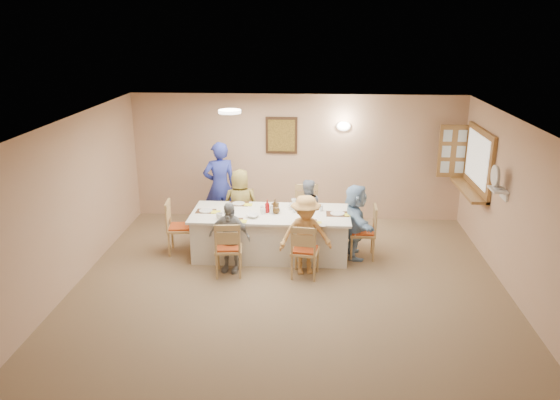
# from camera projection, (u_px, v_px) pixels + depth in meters

# --- Properties ---
(ground) EXTENTS (7.00, 7.00, 0.00)m
(ground) POSITION_uv_depth(u_px,v_px,m) (288.00, 299.00, 7.87)
(ground) COLOR #8E7254
(room_walls) EXTENTS (7.00, 7.00, 7.00)m
(room_walls) POSITION_uv_depth(u_px,v_px,m) (288.00, 200.00, 7.40)
(room_walls) COLOR tan
(room_walls) RESTS_ON ground
(wall_picture) EXTENTS (0.62, 0.05, 0.72)m
(wall_picture) POSITION_uv_depth(u_px,v_px,m) (281.00, 135.00, 10.64)
(wall_picture) COLOR #3C2515
(wall_picture) RESTS_ON room_walls
(wall_sconce) EXTENTS (0.26, 0.09, 0.18)m
(wall_sconce) POSITION_uv_depth(u_px,v_px,m) (344.00, 126.00, 10.49)
(wall_sconce) COLOR white
(wall_sconce) RESTS_ON room_walls
(ceiling_light) EXTENTS (0.36, 0.36, 0.05)m
(ceiling_light) POSITION_uv_depth(u_px,v_px,m) (230.00, 111.00, 8.58)
(ceiling_light) COLOR white
(ceiling_light) RESTS_ON room_walls
(serving_hatch) EXTENTS (0.06, 1.50, 1.15)m
(serving_hatch) POSITION_uv_depth(u_px,v_px,m) (479.00, 161.00, 9.49)
(serving_hatch) COLOR olive
(serving_hatch) RESTS_ON room_walls
(hatch_sill) EXTENTS (0.30, 1.50, 0.05)m
(hatch_sill) POSITION_uv_depth(u_px,v_px,m) (469.00, 190.00, 9.66)
(hatch_sill) COLOR olive
(hatch_sill) RESTS_ON room_walls
(shutter_door) EXTENTS (0.55, 0.04, 1.00)m
(shutter_door) POSITION_uv_depth(u_px,v_px,m) (453.00, 151.00, 10.23)
(shutter_door) COLOR olive
(shutter_door) RESTS_ON room_walls
(fan_shelf) EXTENTS (0.22, 0.36, 0.03)m
(fan_shelf) POSITION_uv_depth(u_px,v_px,m) (498.00, 190.00, 8.25)
(fan_shelf) COLOR white
(fan_shelf) RESTS_ON room_walls
(desk_fan) EXTENTS (0.30, 0.30, 0.28)m
(desk_fan) POSITION_uv_depth(u_px,v_px,m) (497.00, 180.00, 8.20)
(desk_fan) COLOR #A5A5A8
(desk_fan) RESTS_ON fan_shelf
(dining_table) EXTENTS (2.66, 1.12, 0.76)m
(dining_table) POSITION_uv_depth(u_px,v_px,m) (271.00, 234.00, 9.28)
(dining_table) COLOR silver
(dining_table) RESTS_ON ground
(chair_back_left) EXTENTS (0.47, 0.47, 0.89)m
(chair_back_left) POSITION_uv_depth(u_px,v_px,m) (242.00, 214.00, 10.06)
(chair_back_left) COLOR tan
(chair_back_left) RESTS_ON ground
(chair_back_right) EXTENTS (0.50, 0.50, 0.98)m
(chair_back_right) POSITION_uv_depth(u_px,v_px,m) (307.00, 213.00, 9.97)
(chair_back_right) COLOR tan
(chair_back_right) RESTS_ON ground
(chair_front_left) EXTENTS (0.48, 0.48, 0.91)m
(chair_front_left) POSITION_uv_depth(u_px,v_px,m) (229.00, 247.00, 8.54)
(chair_front_left) COLOR tan
(chair_front_left) RESTS_ON ground
(chair_front_right) EXTENTS (0.49, 0.49, 0.89)m
(chair_front_right) POSITION_uv_depth(u_px,v_px,m) (305.00, 250.00, 8.47)
(chair_front_right) COLOR tan
(chair_front_right) RESTS_ON ground
(chair_left_end) EXTENTS (0.49, 0.49, 0.94)m
(chair_left_end) POSITION_uv_depth(u_px,v_px,m) (181.00, 227.00, 9.35)
(chair_left_end) COLOR tan
(chair_left_end) RESTS_ON ground
(chair_right_end) EXTENTS (0.45, 0.45, 0.92)m
(chair_right_end) POSITION_uv_depth(u_px,v_px,m) (362.00, 231.00, 9.17)
(chair_right_end) COLOR tan
(chair_right_end) RESTS_ON ground
(diner_back_left) EXTENTS (0.73, 0.56, 1.32)m
(diner_back_left) POSITION_uv_depth(u_px,v_px,m) (241.00, 205.00, 9.88)
(diner_back_left) COLOR olive
(diner_back_left) RESTS_ON ground
(diner_back_right) EXTENTS (0.68, 0.59, 1.15)m
(diner_back_right) POSITION_uv_depth(u_px,v_px,m) (307.00, 210.00, 9.83)
(diner_back_right) COLOR #838CA2
(diner_back_right) RESTS_ON ground
(diner_front_left) EXTENTS (0.78, 0.53, 1.16)m
(diner_front_left) POSITION_uv_depth(u_px,v_px,m) (229.00, 237.00, 8.61)
(diner_front_left) COLOR gray
(diner_front_left) RESTS_ON ground
(diner_front_right) EXTENTS (1.00, 0.78, 1.29)m
(diner_front_right) POSITION_uv_depth(u_px,v_px,m) (305.00, 235.00, 8.52)
(diner_front_right) COLOR #DD9F53
(diner_front_right) RESTS_ON ground
(diner_right_end) EXTENTS (1.29, 0.72, 1.28)m
(diner_right_end) POSITION_uv_depth(u_px,v_px,m) (355.00, 221.00, 9.12)
(diner_right_end) COLOR #96BBE2
(diner_right_end) RESTS_ON ground
(caregiver) EXTENTS (0.89, 0.81, 1.71)m
(caregiver) POSITION_uv_depth(u_px,v_px,m) (220.00, 186.00, 10.29)
(caregiver) COLOR #2A369E
(caregiver) RESTS_ON ground
(placemat_fl) EXTENTS (0.35, 0.26, 0.01)m
(placemat_fl) POSITION_uv_depth(u_px,v_px,m) (232.00, 220.00, 8.80)
(placemat_fl) COLOR #472B19
(placemat_fl) RESTS_ON dining_table
(plate_fl) EXTENTS (0.23, 0.23, 0.01)m
(plate_fl) POSITION_uv_depth(u_px,v_px,m) (232.00, 220.00, 8.80)
(plate_fl) COLOR white
(plate_fl) RESTS_ON dining_table
(napkin_fl) EXTENTS (0.14, 0.14, 0.01)m
(napkin_fl) POSITION_uv_depth(u_px,v_px,m) (242.00, 221.00, 8.74)
(napkin_fl) COLOR yellow
(napkin_fl) RESTS_ON dining_table
(placemat_fr) EXTENTS (0.35, 0.26, 0.01)m
(placemat_fr) POSITION_uv_depth(u_px,v_px,m) (306.00, 222.00, 8.73)
(placemat_fr) COLOR #472B19
(placemat_fr) RESTS_ON dining_table
(plate_fr) EXTENTS (0.24, 0.24, 0.01)m
(plate_fr) POSITION_uv_depth(u_px,v_px,m) (306.00, 221.00, 8.73)
(plate_fr) COLOR white
(plate_fr) RESTS_ON dining_table
(napkin_fr) EXTENTS (0.14, 0.14, 0.01)m
(napkin_fr) POSITION_uv_depth(u_px,v_px,m) (317.00, 223.00, 8.67)
(napkin_fr) COLOR yellow
(napkin_fr) RESTS_ON dining_table
(placemat_bl) EXTENTS (0.35, 0.26, 0.01)m
(placemat_bl) POSITION_uv_depth(u_px,v_px,m) (239.00, 204.00, 9.60)
(placemat_bl) COLOR #472B19
(placemat_bl) RESTS_ON dining_table
(plate_bl) EXTENTS (0.22, 0.22, 0.01)m
(plate_bl) POSITION_uv_depth(u_px,v_px,m) (239.00, 203.00, 9.59)
(plate_bl) COLOR white
(plate_bl) RESTS_ON dining_table
(napkin_bl) EXTENTS (0.14, 0.14, 0.01)m
(napkin_bl) POSITION_uv_depth(u_px,v_px,m) (248.00, 205.00, 9.54)
(napkin_bl) COLOR yellow
(napkin_bl) RESTS_ON dining_table
(placemat_br) EXTENTS (0.35, 0.26, 0.01)m
(placemat_br) POSITION_uv_depth(u_px,v_px,m) (307.00, 205.00, 9.52)
(placemat_br) COLOR #472B19
(placemat_br) RESTS_ON dining_table
(plate_br) EXTENTS (0.23, 0.23, 0.01)m
(plate_br) POSITION_uv_depth(u_px,v_px,m) (307.00, 205.00, 9.52)
(plate_br) COLOR white
(plate_br) RESTS_ON dining_table
(napkin_br) EXTENTS (0.13, 0.13, 0.01)m
(napkin_br) POSITION_uv_depth(u_px,v_px,m) (317.00, 206.00, 9.46)
(napkin_br) COLOR yellow
(napkin_br) RESTS_ON dining_table
(placemat_le) EXTENTS (0.33, 0.24, 0.01)m
(placemat_le) POSITION_uv_depth(u_px,v_px,m) (206.00, 211.00, 9.23)
(placemat_le) COLOR #472B19
(placemat_le) RESTS_ON dining_table
(plate_le) EXTENTS (0.23, 0.23, 0.01)m
(plate_le) POSITION_uv_depth(u_px,v_px,m) (206.00, 211.00, 9.22)
(plate_le) COLOR white
(plate_le) RESTS_ON dining_table
(napkin_le) EXTENTS (0.15, 0.15, 0.01)m
(napkin_le) POSITION_uv_depth(u_px,v_px,m) (216.00, 212.00, 9.17)
(napkin_le) COLOR yellow
(napkin_le) RESTS_ON dining_table
(placemat_re) EXTENTS (0.38, 0.28, 0.01)m
(placemat_re) POSITION_uv_depth(u_px,v_px,m) (337.00, 214.00, 9.10)
(placemat_re) COLOR #472B19
(placemat_re) RESTS_ON dining_table
(plate_re) EXTENTS (0.24, 0.24, 0.01)m
(plate_re) POSITION_uv_depth(u_px,v_px,m) (337.00, 213.00, 9.09)
(plate_re) COLOR white
(plate_re) RESTS_ON dining_table
(napkin_re) EXTENTS (0.13, 0.13, 0.01)m
(napkin_re) POSITION_uv_depth(u_px,v_px,m) (348.00, 215.00, 9.04)
(napkin_re) COLOR yellow
(napkin_re) RESTS_ON dining_table
(teacup_a) EXTENTS (0.14, 0.14, 0.09)m
(teacup_a) POSITION_uv_depth(u_px,v_px,m) (220.00, 216.00, 8.88)
(teacup_a) COLOR white
(teacup_a) RESTS_ON dining_table
(teacup_b) EXTENTS (0.15, 0.15, 0.08)m
(teacup_b) POSITION_uv_depth(u_px,v_px,m) (294.00, 201.00, 9.62)
(teacup_b) COLOR white
(teacup_b) RESTS_ON dining_table
(bowl_a) EXTENTS (0.34, 0.34, 0.05)m
(bowl_a) POSITION_uv_depth(u_px,v_px,m) (253.00, 216.00, 8.94)
(bowl_a) COLOR white
(bowl_a) RESTS_ON dining_table
(bowl_b) EXTENTS (0.21, 0.21, 0.06)m
(bowl_b) POSITION_uv_depth(u_px,v_px,m) (294.00, 207.00, 9.36)
(bowl_b) COLOR white
(bowl_b) RESTS_ON dining_table
(condiment_ketchup) EXTENTS (0.13, 0.14, 0.22)m
(condiment_ketchup) POSITION_uv_depth(u_px,v_px,m) (267.00, 206.00, 9.14)
(condiment_ketchup) COLOR #A00D11
(condiment_ketchup) RESTS_ON dining_table
(condiment_brown) EXTENTS (0.17, 0.17, 0.21)m
(condiment_brown) POSITION_uv_depth(u_px,v_px,m) (275.00, 205.00, 9.20)
(condiment_brown) COLOR #4B3214
(condiment_brown) RESTS_ON dining_table
(condiment_malt) EXTENTS (0.21, 0.21, 0.17)m
(condiment_malt) POSITION_uv_depth(u_px,v_px,m) (276.00, 209.00, 9.11)
(condiment_malt) COLOR #4B3214
(condiment_malt) RESTS_ON dining_table
(drinking_glass) EXTENTS (0.06, 0.06, 0.09)m
(drinking_glass) POSITION_uv_depth(u_px,v_px,m) (262.00, 208.00, 9.20)
(drinking_glass) COLOR silver
(drinking_glass) RESTS_ON dining_table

